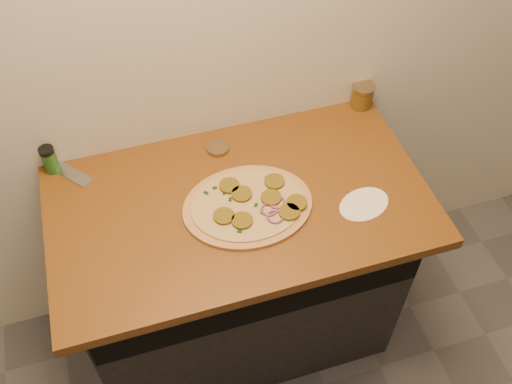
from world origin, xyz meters
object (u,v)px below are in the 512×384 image
object	(u,v)px
salsa_jar	(362,96)
chefs_knife	(43,158)
spice_shaker	(50,159)
pizza	(249,205)

from	to	relation	value
salsa_jar	chefs_knife	bearing A→B (deg)	177.07
chefs_knife	salsa_jar	world-z (taller)	salsa_jar
chefs_knife	salsa_jar	bearing A→B (deg)	-2.93
spice_shaker	chefs_knife	bearing A→B (deg)	115.89
pizza	salsa_jar	size ratio (longest dim) A/B	4.60
pizza	chefs_knife	distance (m)	0.72
pizza	salsa_jar	bearing A→B (deg)	32.90
pizza	spice_shaker	bearing A→B (deg)	149.25
salsa_jar	pizza	bearing A→B (deg)	-147.10
salsa_jar	spice_shaker	distance (m)	1.10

